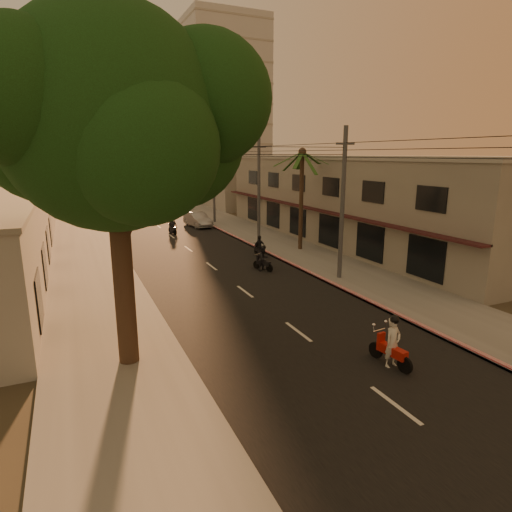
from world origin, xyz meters
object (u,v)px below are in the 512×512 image
object	(u,v)px
broadleaf_tree	(124,121)
parked_car	(198,220)
scooter_red	(392,344)
scooter_mid_a	(264,259)
palm_tree	(302,158)
scooter_far_a	(173,226)
scooter_mid_b	(259,247)

from	to	relation	value
broadleaf_tree	parked_car	distance (m)	30.91
broadleaf_tree	scooter_red	distance (m)	11.91
scooter_red	scooter_mid_a	distance (m)	13.67
palm_tree	scooter_far_a	world-z (taller)	palm_tree
broadleaf_tree	parked_car	xyz separation A→B (m)	(10.38, 28.07, -7.73)
scooter_far_a	parked_car	distance (m)	4.65
scooter_mid_a	scooter_mid_b	bearing A→B (deg)	49.10
broadleaf_tree	scooter_mid_a	xyz separation A→B (m)	(9.42, 9.49, -7.70)
broadleaf_tree	scooter_mid_a	size ratio (longest dim) A/B	7.12
scooter_mid_b	parked_car	bearing A→B (deg)	91.89
scooter_far_a	parked_car	xyz separation A→B (m)	(3.39, 3.18, -0.07)
palm_tree	scooter_mid_a	world-z (taller)	palm_tree
scooter_mid_a	parked_car	xyz separation A→B (m)	(0.96, 18.57, -0.03)
scooter_mid_a	palm_tree	bearing A→B (deg)	19.26
scooter_mid_a	scooter_mid_b	xyz separation A→B (m)	(1.39, 3.78, -0.07)
palm_tree	scooter_red	xyz separation A→B (m)	(-6.44, -17.98, -6.30)
palm_tree	scooter_red	size ratio (longest dim) A/B	4.17
scooter_red	parked_car	world-z (taller)	scooter_red
scooter_mid_a	scooter_far_a	distance (m)	15.59
scooter_far_a	palm_tree	bearing A→B (deg)	-64.64
scooter_red	scooter_mid_b	size ratio (longest dim) A/B	1.21
palm_tree	scooter_mid_a	bearing A→B (deg)	-139.98
scooter_red	scooter_mid_b	distance (m)	17.60
scooter_far_a	broadleaf_tree	bearing A→B (deg)	-114.97
broadleaf_tree	scooter_far_a	world-z (taller)	broadleaf_tree
scooter_red	scooter_far_a	bearing A→B (deg)	85.37
broadleaf_tree	scooter_mid_a	distance (m)	15.43
broadleaf_tree	scooter_mid_a	bearing A→B (deg)	45.23
broadleaf_tree	scooter_far_a	xyz separation A→B (m)	(6.99, 24.89, -7.66)
palm_tree	scooter_far_a	bearing A→B (deg)	124.64
scooter_mid_a	scooter_red	bearing A→B (deg)	-115.99
parked_car	scooter_mid_a	bearing A→B (deg)	-99.23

